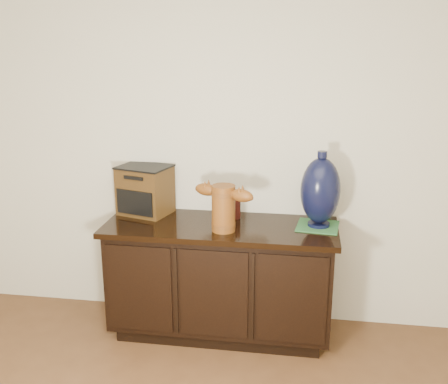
% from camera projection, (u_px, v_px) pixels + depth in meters
% --- Properties ---
extents(room, '(5.00, 5.00, 5.00)m').
position_uv_depth(room, '(40.00, 343.00, 1.03)').
color(room, '#53341C').
rests_on(room, ground).
extents(sideboard, '(1.46, 0.56, 0.75)m').
position_uv_depth(sideboard, '(221.00, 278.00, 3.39)').
color(sideboard, black).
rests_on(sideboard, ground).
extents(terracotta_vessel, '(0.40, 0.22, 0.28)m').
position_uv_depth(terracotta_vessel, '(224.00, 205.00, 3.14)').
color(terracotta_vessel, brown).
rests_on(terracotta_vessel, sideboard).
extents(tv_radio, '(0.38, 0.34, 0.32)m').
position_uv_depth(tv_radio, '(145.00, 190.00, 3.47)').
color(tv_radio, '#402910').
rests_on(tv_radio, sideboard).
extents(green_mat, '(0.28, 0.28, 0.01)m').
position_uv_depth(green_mat, '(318.00, 226.00, 3.25)').
color(green_mat, '#2B6132').
rests_on(green_mat, sideboard).
extents(lamp_base, '(0.27, 0.27, 0.47)m').
position_uv_depth(lamp_base, '(320.00, 191.00, 3.19)').
color(lamp_base, black).
rests_on(lamp_base, green_mat).
extents(spray_can, '(0.05, 0.05, 0.15)m').
position_uv_depth(spray_can, '(237.00, 207.00, 3.39)').
color(spray_can, '#5A160F').
rests_on(spray_can, sideboard).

